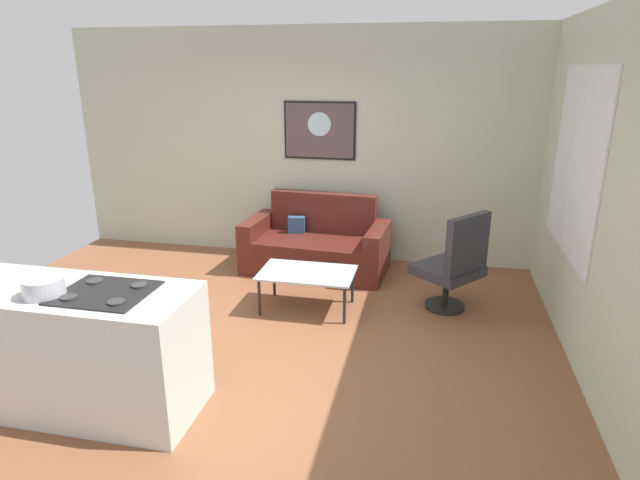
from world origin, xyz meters
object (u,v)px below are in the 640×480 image
(coffee_table, at_px, (307,275))
(wall_painting, at_px, (320,130))
(couch, at_px, (317,246))
(armchair, at_px, (455,264))
(mixing_bowl, at_px, (44,287))

(coffee_table, distance_m, wall_painting, 2.03)
(couch, bearing_deg, coffee_table, -82.41)
(armchair, bearing_deg, couch, 151.91)
(armchair, bearing_deg, mixing_bowl, -139.91)
(couch, bearing_deg, mixing_bowl, -110.07)
(couch, height_order, mixing_bowl, mixing_bowl)
(mixing_bowl, bearing_deg, couch, 69.93)
(couch, xyz_separation_m, wall_painting, (-0.07, 0.50, 1.31))
(couch, height_order, armchair, armchair)
(armchair, bearing_deg, wall_painting, 140.87)
(couch, relative_size, mixing_bowl, 6.48)
(mixing_bowl, distance_m, wall_painting, 3.83)
(coffee_table, bearing_deg, armchair, 10.53)
(wall_painting, bearing_deg, armchair, -39.13)
(couch, relative_size, armchair, 1.70)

